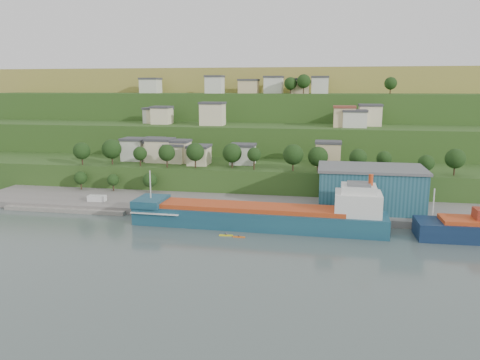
% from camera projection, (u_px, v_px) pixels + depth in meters
% --- Properties ---
extents(ground, '(500.00, 500.00, 0.00)m').
position_uv_depth(ground, '(228.00, 236.00, 121.58)').
color(ground, '#414F4C').
rests_on(ground, ground).
extents(quay, '(220.00, 26.00, 4.00)m').
position_uv_depth(quay, '(310.00, 212.00, 145.05)').
color(quay, slate).
rests_on(quay, ground).
extents(pebble_beach, '(40.00, 18.00, 2.40)m').
position_uv_depth(pebble_beach, '(77.00, 206.00, 152.52)').
color(pebble_beach, slate).
rests_on(pebble_beach, ground).
extents(hillside, '(360.00, 210.83, 96.00)m').
position_uv_depth(hillside, '(285.00, 151.00, 284.30)').
color(hillside, '#284719').
rests_on(hillside, ground).
extents(cargo_ship_near, '(69.76, 12.59, 17.87)m').
position_uv_depth(cargo_ship_near, '(265.00, 217.00, 128.54)').
color(cargo_ship_near, '#15394F').
rests_on(cargo_ship_near, ground).
extents(warehouse, '(31.04, 19.07, 12.80)m').
position_uv_depth(warehouse, '(370.00, 188.00, 140.05)').
color(warehouse, '#1E4D5B').
rests_on(warehouse, quay).
extents(caravan, '(5.86, 2.66, 2.69)m').
position_uv_depth(caravan, '(97.00, 199.00, 150.33)').
color(caravan, silver).
rests_on(caravan, pebble_beach).
extents(dinghy, '(3.99, 2.12, 0.76)m').
position_uv_depth(dinghy, '(97.00, 203.00, 150.03)').
color(dinghy, silver).
rests_on(dinghy, pebble_beach).
extents(kayak_orange, '(3.18, 0.59, 0.79)m').
position_uv_depth(kayak_orange, '(239.00, 236.00, 120.52)').
color(kayak_orange, orange).
rests_on(kayak_orange, ground).
extents(kayak_yellow, '(3.65, 0.93, 0.90)m').
position_uv_depth(kayak_yellow, '(226.00, 235.00, 121.76)').
color(kayak_yellow, yellow).
rests_on(kayak_yellow, ground).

